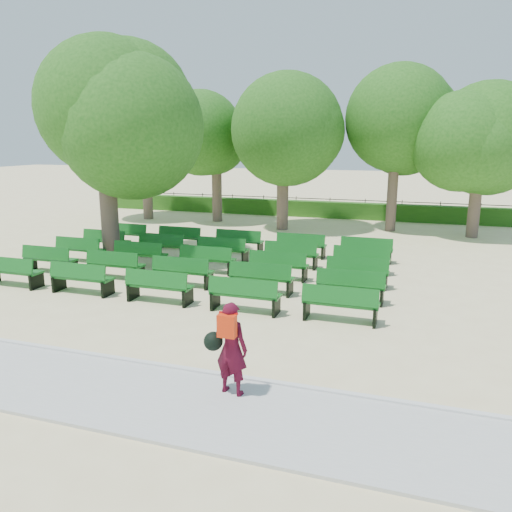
{
  "coord_description": "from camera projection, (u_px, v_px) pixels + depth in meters",
  "views": [
    {
      "loc": [
        5.9,
        -14.16,
        4.33
      ],
      "look_at": [
        1.58,
        -1.0,
        1.1
      ],
      "focal_mm": 35.0,
      "sensor_mm": 36.0,
      "label": 1
    }
  ],
  "objects": [
    {
      "name": "ground",
      "position": [
        219.0,
        279.0,
        15.88
      ],
      "size": [
        120.0,
        120.0,
        0.0
      ],
      "primitive_type": "plane",
      "color": "beige"
    },
    {
      "name": "paving",
      "position": [
        63.0,
        383.0,
        9.03
      ],
      "size": [
        30.0,
        2.2,
        0.06
      ],
      "primitive_type": "cube",
      "color": "#BABBB6",
      "rests_on": "ground"
    },
    {
      "name": "bench_array",
      "position": [
        207.0,
        270.0,
        16.68
      ],
      "size": [
        1.87,
        0.68,
        1.16
      ],
      "rotation": [
        0.0,
        0.0,
        -0.06
      ],
      "color": "#105D1A",
      "rests_on": "ground"
    },
    {
      "name": "curb",
      "position": [
        101.0,
        357.0,
        10.09
      ],
      "size": [
        30.0,
        0.12,
        0.1
      ],
      "primitive_type": "cube",
      "color": "silver",
      "rests_on": "ground"
    },
    {
      "name": "hedge",
      "position": [
        311.0,
        209.0,
        28.73
      ],
      "size": [
        26.0,
        0.7,
        0.9
      ],
      "primitive_type": "cube",
      "color": "#285C17",
      "rests_on": "ground"
    },
    {
      "name": "fence",
      "position": [
        312.0,
        216.0,
        29.2
      ],
      "size": [
        26.0,
        0.1,
        1.02
      ],
      "primitive_type": null,
      "color": "black",
      "rests_on": "ground"
    },
    {
      "name": "tree_among",
      "position": [
        103.0,
        117.0,
        17.23
      ],
      "size": [
        5.71,
        5.71,
        7.72
      ],
      "color": "brown",
      "rests_on": "ground"
    },
    {
      "name": "person",
      "position": [
        230.0,
        347.0,
        8.45
      ],
      "size": [
        0.8,
        0.51,
        1.65
      ],
      "rotation": [
        0.0,
        0.0,
        2.97
      ],
      "color": "#490A1C",
      "rests_on": "ground"
    },
    {
      "name": "tree_line",
      "position": [
        294.0,
        228.0,
        25.13
      ],
      "size": [
        21.8,
        6.8,
        7.04
      ],
      "primitive_type": null,
      "color": "#29631A",
      "rests_on": "ground"
    }
  ]
}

